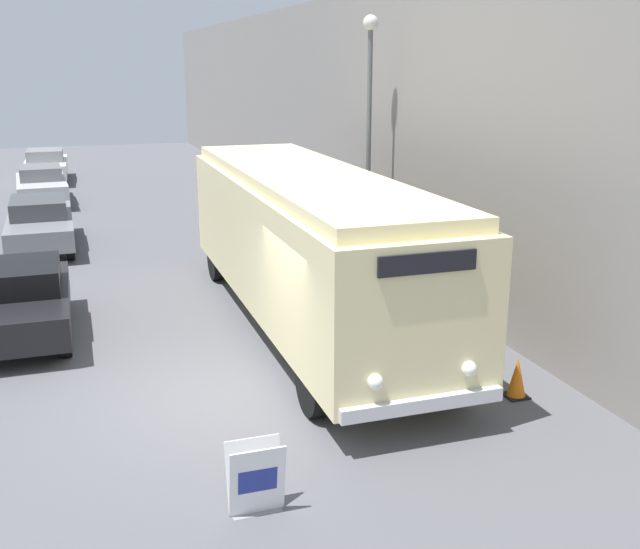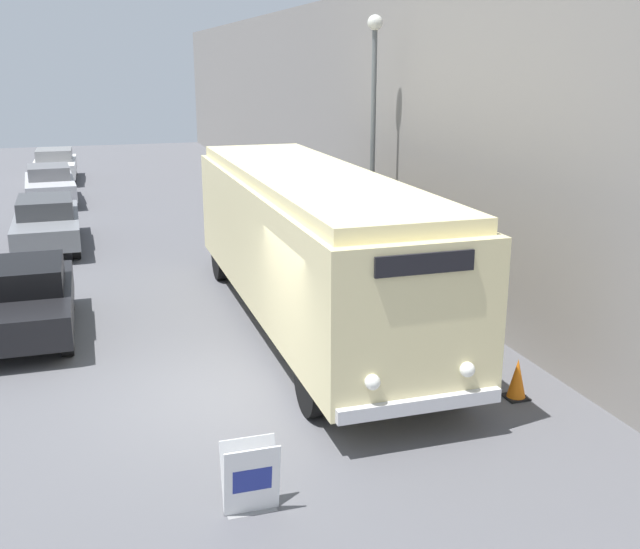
{
  "view_description": "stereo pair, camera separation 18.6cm",
  "coord_description": "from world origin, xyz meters",
  "px_view_note": "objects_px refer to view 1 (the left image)",
  "views": [
    {
      "loc": [
        -2.07,
        -10.98,
        5.19
      ],
      "look_at": [
        1.65,
        0.22,
        1.84
      ],
      "focal_mm": 42.0,
      "sensor_mm": 36.0,
      "label": 1
    },
    {
      "loc": [
        -1.89,
        -11.03,
        5.19
      ],
      "look_at": [
        1.65,
        0.22,
        1.84
      ],
      "focal_mm": 42.0,
      "sensor_mm": 36.0,
      "label": 2
    }
  ],
  "objects_px": {
    "sign_board": "(256,479)",
    "streetlamp": "(369,111)",
    "parked_car_distant": "(46,165)",
    "traffic_cone": "(517,378)",
    "parked_car_near": "(20,300)",
    "vintage_bus": "(307,239)",
    "parked_car_mid": "(40,222)",
    "parked_car_far": "(41,184)"
  },
  "relations": [
    {
      "from": "sign_board",
      "to": "traffic_cone",
      "type": "xyz_separation_m",
      "value": [
        4.73,
        1.81,
        -0.11
      ]
    },
    {
      "from": "parked_car_distant",
      "to": "streetlamp",
      "type": "bearing_deg",
      "value": -66.27
    },
    {
      "from": "parked_car_distant",
      "to": "traffic_cone",
      "type": "height_order",
      "value": "parked_car_distant"
    },
    {
      "from": "sign_board",
      "to": "traffic_cone",
      "type": "relative_size",
      "value": 1.36
    },
    {
      "from": "vintage_bus",
      "to": "parked_car_distant",
      "type": "relative_size",
      "value": 2.34
    },
    {
      "from": "traffic_cone",
      "to": "sign_board",
      "type": "bearing_deg",
      "value": -159.03
    },
    {
      "from": "vintage_bus",
      "to": "parked_car_far",
      "type": "relative_size",
      "value": 2.37
    },
    {
      "from": "streetlamp",
      "to": "parked_car_near",
      "type": "bearing_deg",
      "value": -166.33
    },
    {
      "from": "parked_car_far",
      "to": "parked_car_distant",
      "type": "height_order",
      "value": "parked_car_distant"
    },
    {
      "from": "parked_car_distant",
      "to": "parked_car_far",
      "type": "bearing_deg",
      "value": -89.63
    },
    {
      "from": "parked_car_mid",
      "to": "parked_car_far",
      "type": "bearing_deg",
      "value": 90.38
    },
    {
      "from": "streetlamp",
      "to": "vintage_bus",
      "type": "bearing_deg",
      "value": -129.47
    },
    {
      "from": "vintage_bus",
      "to": "parked_car_mid",
      "type": "height_order",
      "value": "vintage_bus"
    },
    {
      "from": "parked_car_near",
      "to": "parked_car_far",
      "type": "xyz_separation_m",
      "value": [
        0.02,
        15.13,
        -0.01
      ]
    },
    {
      "from": "parked_car_far",
      "to": "vintage_bus",
      "type": "bearing_deg",
      "value": -74.6
    },
    {
      "from": "parked_car_near",
      "to": "traffic_cone",
      "type": "relative_size",
      "value": 6.15
    },
    {
      "from": "sign_board",
      "to": "parked_car_far",
      "type": "relative_size",
      "value": 0.2
    },
    {
      "from": "parked_car_mid",
      "to": "traffic_cone",
      "type": "xyz_separation_m",
      "value": [
        7.49,
        -13.08,
        -0.42
      ]
    },
    {
      "from": "parked_car_near",
      "to": "streetlamp",
      "type": "bearing_deg",
      "value": 13.59
    },
    {
      "from": "streetlamp",
      "to": "parked_car_far",
      "type": "relative_size",
      "value": 1.38
    },
    {
      "from": "parked_car_distant",
      "to": "vintage_bus",
      "type": "bearing_deg",
      "value": -75.24
    },
    {
      "from": "parked_car_far",
      "to": "parked_car_mid",
      "type": "bearing_deg",
      "value": -92.08
    },
    {
      "from": "streetlamp",
      "to": "parked_car_distant",
      "type": "bearing_deg",
      "value": 112.82
    },
    {
      "from": "streetlamp",
      "to": "parked_car_near",
      "type": "relative_size",
      "value": 1.52
    },
    {
      "from": "parked_car_far",
      "to": "traffic_cone",
      "type": "relative_size",
      "value": 6.77
    },
    {
      "from": "parked_car_near",
      "to": "parked_car_mid",
      "type": "xyz_separation_m",
      "value": [
        0.17,
        7.62,
        0.01
      ]
    },
    {
      "from": "sign_board",
      "to": "streetlamp",
      "type": "distance_m",
      "value": 11.15
    },
    {
      "from": "parked_car_near",
      "to": "parked_car_far",
      "type": "bearing_deg",
      "value": 89.84
    },
    {
      "from": "sign_board",
      "to": "parked_car_far",
      "type": "bearing_deg",
      "value": 97.38
    },
    {
      "from": "vintage_bus",
      "to": "parked_car_far",
      "type": "height_order",
      "value": "vintage_bus"
    },
    {
      "from": "streetlamp",
      "to": "parked_car_distant",
      "type": "height_order",
      "value": "streetlamp"
    },
    {
      "from": "sign_board",
      "to": "streetlamp",
      "type": "bearing_deg",
      "value": 61.07
    },
    {
      "from": "vintage_bus",
      "to": "parked_car_near",
      "type": "height_order",
      "value": "vintage_bus"
    },
    {
      "from": "streetlamp",
      "to": "sign_board",
      "type": "bearing_deg",
      "value": -118.93
    },
    {
      "from": "sign_board",
      "to": "parked_car_distant",
      "type": "distance_m",
      "value": 28.26
    },
    {
      "from": "parked_car_distant",
      "to": "traffic_cone",
      "type": "bearing_deg",
      "value": -73.01
    },
    {
      "from": "sign_board",
      "to": "streetlamp",
      "type": "height_order",
      "value": "streetlamp"
    },
    {
      "from": "parked_car_near",
      "to": "parked_car_distant",
      "type": "distance_m",
      "value": 20.84
    },
    {
      "from": "parked_car_near",
      "to": "parked_car_distant",
      "type": "xyz_separation_m",
      "value": [
        0.08,
        20.84,
        -0.0
      ]
    },
    {
      "from": "parked_car_far",
      "to": "traffic_cone",
      "type": "height_order",
      "value": "parked_car_far"
    },
    {
      "from": "parked_car_mid",
      "to": "traffic_cone",
      "type": "relative_size",
      "value": 7.17
    },
    {
      "from": "vintage_bus",
      "to": "parked_car_near",
      "type": "distance_m",
      "value": 5.7
    }
  ]
}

